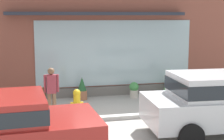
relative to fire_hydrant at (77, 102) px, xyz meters
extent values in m
plane|color=#9E9B93|center=(1.14, -0.53, -0.41)|extent=(60.00, 60.00, 0.00)
cube|color=#B2B2AD|center=(1.14, -0.73, -0.35)|extent=(14.00, 0.24, 0.12)
cube|color=brown|center=(1.14, 2.67, 1.99)|extent=(14.00, 0.36, 4.80)
cube|color=#9EB7BC|center=(1.86, 2.47, 1.26)|extent=(6.18, 0.03, 2.54)
cube|color=#232833|center=(1.14, 2.32, 2.78)|extent=(6.78, 0.56, 0.12)
cube|color=#605E59|center=(1.14, 2.45, -0.23)|extent=(6.58, 0.20, 0.36)
cylinder|color=gold|center=(0.00, 0.00, -0.38)|extent=(0.34, 0.34, 0.06)
cylinder|color=gold|center=(0.00, 0.00, -0.06)|extent=(0.22, 0.22, 0.59)
sphere|color=gold|center=(0.00, 0.00, 0.30)|extent=(0.24, 0.24, 0.24)
cylinder|color=gold|center=(-0.15, 0.00, -0.03)|extent=(0.10, 0.09, 0.09)
cylinder|color=gold|center=(0.15, 0.00, -0.03)|extent=(0.10, 0.09, 0.09)
cylinder|color=gold|center=(0.00, -0.15, -0.03)|extent=(0.09, 0.10, 0.09)
cylinder|color=brown|center=(-0.85, -0.05, -0.03)|extent=(0.12, 0.12, 0.76)
cylinder|color=brown|center=(-0.71, -0.05, -0.03)|extent=(0.12, 0.12, 0.76)
cube|color=#8E333D|center=(-0.78, -0.05, 0.64)|extent=(0.28, 0.20, 0.57)
sphere|color=brown|center=(-0.78, -0.05, 1.03)|extent=(0.21, 0.21, 0.21)
cylinder|color=#8E333D|center=(-0.97, -0.05, 0.65)|extent=(0.08, 0.08, 0.54)
cylinder|color=#8E333D|center=(-0.59, -0.05, 0.65)|extent=(0.08, 0.08, 0.54)
cube|color=#472D1E|center=(-1.06, -0.03, 0.40)|extent=(0.24, 0.10, 0.28)
cube|color=maroon|center=(-2.00, -3.55, 0.27)|extent=(4.11, 2.04, 0.71)
cylinder|color=black|center=(-0.81, -2.55, -0.08)|extent=(0.66, 0.22, 0.65)
cube|color=silver|center=(3.59, -2.56, 0.26)|extent=(4.28, 2.03, 0.72)
cube|color=silver|center=(3.39, -2.55, 0.89)|extent=(2.39, 1.79, 0.63)
cube|color=#1E2328|center=(3.39, -2.55, 0.89)|extent=(2.43, 1.81, 0.35)
cylinder|color=black|center=(2.35, -1.57, -0.10)|extent=(0.63, 0.21, 0.62)
cylinder|color=black|center=(2.25, -3.42, -0.10)|extent=(0.63, 0.21, 0.62)
cylinder|color=#B7B2A3|center=(3.92, 2.01, -0.32)|extent=(0.41, 0.41, 0.19)
cone|color=#4C934C|center=(3.92, 2.01, 0.21)|extent=(0.37, 0.37, 0.88)
cylinder|color=#9E6042|center=(0.45, 1.98, -0.24)|extent=(0.37, 0.37, 0.35)
cone|color=#23562D|center=(0.45, 1.98, 0.19)|extent=(0.34, 0.34, 0.51)
cylinder|color=#B7B2A3|center=(4.75, 1.78, -0.30)|extent=(0.27, 0.27, 0.22)
sphere|color=olive|center=(4.75, 1.78, -0.03)|extent=(0.39, 0.39, 0.39)
cylinder|color=#B7B2A3|center=(2.44, 1.87, -0.27)|extent=(0.31, 0.31, 0.29)
sphere|color=#3D8442|center=(2.44, 1.87, 0.00)|extent=(0.36, 0.36, 0.36)
sphere|color=orange|center=(2.38, 1.97, 0.04)|extent=(0.08, 0.08, 0.08)
sphere|color=#DB4C7A|center=(2.38, 1.94, 0.06)|extent=(0.07, 0.07, 0.07)
camera|label=1|loc=(-1.30, -10.47, 2.70)|focal=54.90mm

